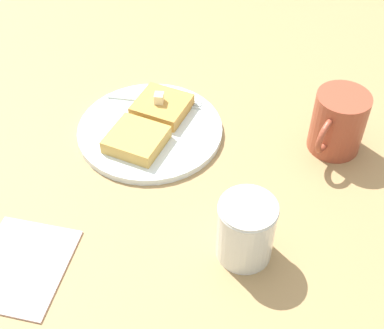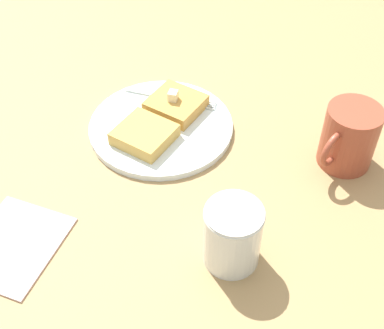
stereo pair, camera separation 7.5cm
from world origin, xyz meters
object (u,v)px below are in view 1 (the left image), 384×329
object	(u,v)px
fork	(160,101)
coffee_mug	(338,123)
napkin	(21,266)
syrup_jar	(246,232)
plate	(150,130)

from	to	relation	value
fork	coffee_mug	xyz separation A→B (cm)	(-8.33, 27.77, 3.64)
fork	napkin	xyz separation A→B (cm)	(35.56, 5.62, -1.13)
syrup_jar	coffee_mug	distance (cm)	25.16
plate	napkin	xyz separation A→B (cm)	(29.49, 2.90, -0.47)
napkin	syrup_jar	bearing A→B (deg)	130.88
napkin	coffee_mug	xyz separation A→B (cm)	(-43.89, 22.14, 4.78)
napkin	coffee_mug	world-z (taller)	coffee_mug
syrup_jar	napkin	world-z (taller)	syrup_jar
coffee_mug	fork	bearing A→B (deg)	-73.30
plate	syrup_jar	world-z (taller)	syrup_jar
plate	napkin	size ratio (longest dim) A/B	1.68
fork	napkin	world-z (taller)	fork
fork	coffee_mug	size ratio (longest dim) A/B	1.33
napkin	coffee_mug	distance (cm)	49.39
fork	syrup_jar	size ratio (longest dim) A/B	1.62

